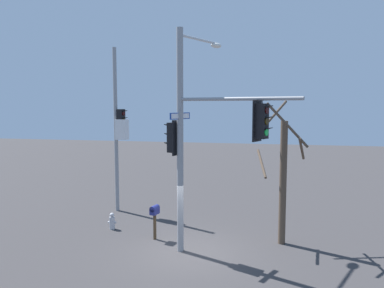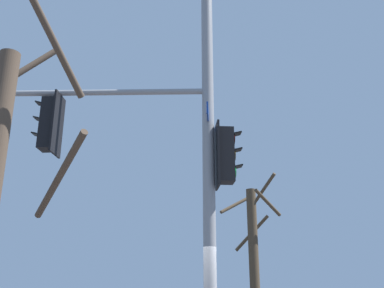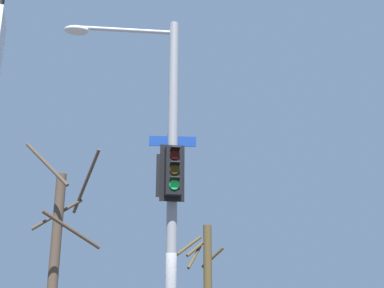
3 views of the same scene
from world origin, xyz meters
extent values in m
cylinder|color=gray|center=(-0.31, 0.09, 4.09)|extent=(0.24, 0.24, 8.18)
cylinder|color=gray|center=(1.77, -0.84, 5.65)|extent=(4.21, 1.96, 0.12)
cube|color=black|center=(2.64, -1.23, 4.95)|extent=(0.43, 0.45, 1.10)
cube|color=black|center=(2.49, -1.15, 4.95)|extent=(0.28, 0.52, 1.30)
cylinder|color=#2F0403|center=(2.79, -1.30, 5.29)|extent=(0.12, 0.21, 0.22)
cube|color=black|center=(2.86, -1.33, 5.41)|extent=(0.24, 0.26, 0.06)
cylinder|color=#352504|center=(2.79, -1.30, 4.95)|extent=(0.12, 0.21, 0.22)
cube|color=black|center=(2.86, -1.33, 5.07)|extent=(0.24, 0.26, 0.06)
cylinder|color=#19D147|center=(2.79, -1.30, 4.61)|extent=(0.12, 0.21, 0.22)
cube|color=black|center=(2.86, -1.33, 4.73)|extent=(0.24, 0.26, 0.06)
cylinder|color=gray|center=(2.64, -1.23, 5.57)|extent=(0.04, 0.04, 0.15)
cube|color=black|center=(-0.62, 0.23, 4.25)|extent=(0.40, 0.44, 1.10)
cube|color=black|center=(-0.46, 0.17, 4.25)|extent=(0.22, 0.54, 1.30)
cylinder|color=#2F0403|center=(-0.78, 0.28, 4.59)|extent=(0.10, 0.22, 0.22)
cube|color=black|center=(-0.85, 0.30, 4.71)|extent=(0.22, 0.25, 0.06)
cylinder|color=#352504|center=(-0.78, 0.28, 4.25)|extent=(0.10, 0.22, 0.22)
cube|color=black|center=(-0.85, 0.30, 4.37)|extent=(0.22, 0.25, 0.06)
cylinder|color=#19D147|center=(-0.78, 0.28, 3.91)|extent=(0.10, 0.22, 0.22)
cube|color=black|center=(-0.85, 0.30, 4.03)|extent=(0.22, 0.25, 0.06)
cube|color=navy|center=(-0.31, 0.09, 5.05)|extent=(0.51, 1.00, 0.24)
cube|color=white|center=(-0.30, 0.08, 5.05)|extent=(0.45, 0.90, 0.18)
cylinder|color=#4F3F32|center=(2.59, 1.49, 3.20)|extent=(0.45, 1.71, 0.90)
cylinder|color=#4F3F32|center=(2.95, 2.21, 4.96)|extent=(1.19, 1.04, 1.34)
cylinder|color=#4F3F32|center=(3.50, 0.92, 4.72)|extent=(1.57, 0.27, 1.66)
cylinder|color=#473929|center=(-4.99, -6.34, 2.66)|extent=(0.35, 0.35, 5.33)
cylinder|color=#473929|center=(-5.62, -6.49, 5.37)|extent=(0.44, 1.35, 1.15)
cylinder|color=#473929|center=(-5.28, -6.88, 3.79)|extent=(1.22, 0.73, 1.35)
cylinder|color=#473929|center=(-4.82, -7.12, 4.91)|extent=(1.65, 0.47, 0.92)
cylinder|color=#473929|center=(-5.29, -5.68, 4.72)|extent=(1.42, 0.73, 0.81)
camera|label=1|loc=(2.96, -13.33, 5.48)|focal=35.68mm
camera|label=2|loc=(3.12, 7.54, 1.72)|focal=40.82mm
camera|label=3|loc=(-9.56, 4.93, 1.80)|focal=43.69mm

